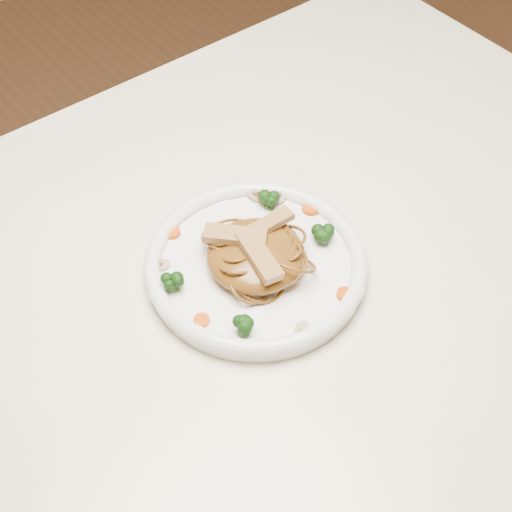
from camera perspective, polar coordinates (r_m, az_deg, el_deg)
table at (r=0.98m, az=-1.02°, el=-4.83°), size 1.20×0.80×0.75m
plate at (r=0.89m, az=0.00°, el=-0.92°), size 0.28×0.28×0.02m
noodle_mound at (r=0.88m, az=-0.02°, el=0.04°), size 0.15×0.15×0.04m
chicken_a at (r=0.88m, az=1.04°, el=2.47°), size 0.06×0.02×0.01m
chicken_b at (r=0.87m, az=-1.57°, el=1.53°), size 0.07×0.07×0.01m
chicken_c at (r=0.85m, az=0.22°, el=0.03°), size 0.04×0.08×0.01m
broccoli_0 at (r=0.94m, az=1.03°, el=4.25°), size 0.03×0.03×0.03m
broccoli_1 at (r=0.86m, az=-6.37°, el=-1.76°), size 0.04×0.04×0.03m
broccoli_2 at (r=0.82m, az=-0.97°, el=-5.18°), size 0.03×0.03×0.03m
broccoli_3 at (r=0.91m, az=5.11°, el=1.78°), size 0.02×0.02×0.03m
carrot_0 at (r=0.96m, az=0.43°, el=4.42°), size 0.02×0.02×0.00m
carrot_1 at (r=0.84m, az=-4.10°, el=-4.82°), size 0.02×0.02×0.00m
carrot_2 at (r=0.95m, az=4.13°, el=3.57°), size 0.03×0.03×0.00m
carrot_3 at (r=0.92m, az=-6.27°, el=1.75°), size 0.02×0.02×0.00m
carrot_4 at (r=0.86m, az=6.71°, el=-2.87°), size 0.03×0.03×0.00m
mushroom_0 at (r=0.83m, az=3.47°, el=-5.73°), size 0.04×0.04×0.01m
mushroom_1 at (r=0.96m, az=1.68°, el=4.45°), size 0.04×0.04×0.01m
mushroom_2 at (r=0.89m, az=-7.17°, el=-0.69°), size 0.03×0.03×0.01m
mushroom_3 at (r=0.96m, az=-0.07°, el=4.60°), size 0.03×0.03×0.01m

